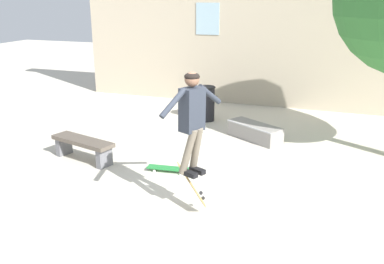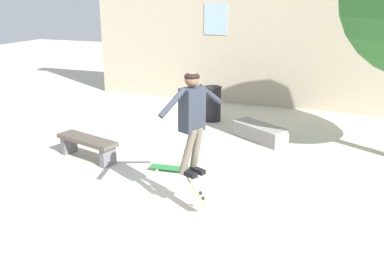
# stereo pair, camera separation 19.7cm
# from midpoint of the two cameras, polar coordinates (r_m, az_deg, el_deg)

# --- Properties ---
(ground_plane) EXTENTS (40.00, 40.00, 0.00)m
(ground_plane) POSITION_cam_midpoint_polar(r_m,az_deg,el_deg) (6.40, 4.25, -11.64)
(ground_plane) COLOR beige
(building_backdrop) EXTENTS (13.10, 0.52, 5.69)m
(building_backdrop) POSITION_cam_midpoint_polar(r_m,az_deg,el_deg) (12.51, 14.45, 13.74)
(building_backdrop) COLOR #B7A88E
(building_backdrop) RESTS_ON ground_plane
(park_bench) EXTENTS (1.45, 0.74, 0.45)m
(park_bench) POSITION_cam_midpoint_polar(r_m,az_deg,el_deg) (8.70, -13.16, -1.58)
(park_bench) COLOR brown
(park_bench) RESTS_ON ground_plane
(skate_ledge) EXTENTS (1.36, 1.08, 0.36)m
(skate_ledge) POSITION_cam_midpoint_polar(r_m,az_deg,el_deg) (9.74, 9.62, -0.06)
(skate_ledge) COLOR gray
(skate_ledge) RESTS_ON ground_plane
(trash_bin) EXTENTS (0.49, 0.49, 0.90)m
(trash_bin) POSITION_cam_midpoint_polar(r_m,az_deg,el_deg) (11.06, 3.22, 3.90)
(trash_bin) COLOR black
(trash_bin) RESTS_ON ground_plane
(skater) EXTENTS (0.58, 1.14, 1.53)m
(skater) POSITION_cam_midpoint_polar(r_m,az_deg,el_deg) (6.10, 0.93, 2.33)
(skater) COLOR #282D38
(skateboard_flipping) EXTENTS (0.58, 0.53, 0.58)m
(skateboard_flipping) POSITION_cam_midpoint_polar(r_m,az_deg,el_deg) (6.51, 0.79, -6.99)
(skateboard_flipping) COLOR #AD894C
(skateboard_resting) EXTENTS (0.84, 0.28, 0.08)m
(skateboard_resting) POSITION_cam_midpoint_polar(r_m,az_deg,el_deg) (7.97, -2.03, -4.82)
(skateboard_resting) COLOR #237F38
(skateboard_resting) RESTS_ON ground_plane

